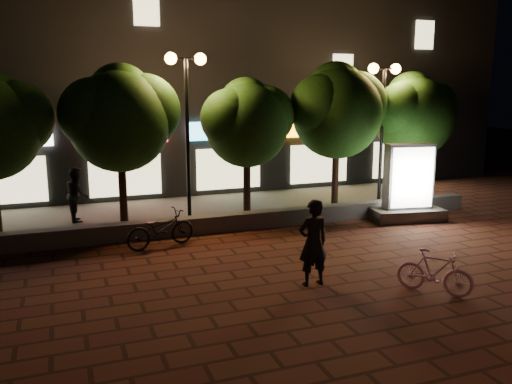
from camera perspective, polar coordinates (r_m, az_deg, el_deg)
name	(u,v)px	position (r m, az deg, el deg)	size (l,w,h in m)	color
ground	(304,270)	(12.51, 5.26, -8.46)	(80.00, 80.00, 0.00)	#552A1A
retaining_wall	(247,220)	(15.97, -0.99, -3.12)	(16.00, 0.45, 0.50)	#61605A
sidewalk	(223,210)	(18.33, -3.62, -1.94)	(16.00, 5.00, 0.08)	#61605A
building_block	(179,71)	(24.15, -8.42, 12.97)	(28.00, 8.12, 11.30)	black
tree_left	(121,115)	(16.16, -14.54, 8.17)	(3.60, 3.00, 4.89)	black
tree_mid	(248,120)	(17.07, -0.93, 7.89)	(3.24, 2.70, 4.50)	black
tree_right	(338,107)	(18.43, 8.91, 9.09)	(3.72, 3.10, 5.07)	black
tree_far_right	(415,112)	(20.20, 16.90, 8.36)	(3.48, 2.90, 4.76)	black
street_lamp_left	(187,94)	(16.21, -7.58, 10.49)	(1.26, 0.36, 5.18)	black
street_lamp_right	(383,98)	(19.07, 13.71, 9.96)	(1.26, 0.36, 4.98)	black
ad_kiosk	(408,190)	(17.55, 16.23, 0.25)	(2.46, 1.53, 2.49)	#61605A
scooter_pink	(435,272)	(11.58, 18.89, -8.24)	(0.44, 1.55, 0.93)	#EFA1C3
rider	(313,243)	(11.33, 6.24, -5.52)	(0.69, 0.46, 1.90)	black
scooter_parked	(160,229)	(14.27, -10.38, -3.98)	(0.67, 1.93, 1.01)	black
pedestrian	(77,194)	(17.34, -18.93, -0.24)	(0.84, 0.65, 1.73)	black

